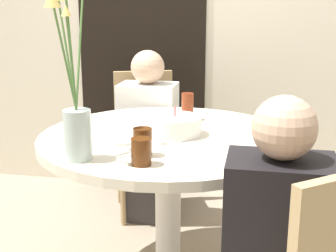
{
  "coord_description": "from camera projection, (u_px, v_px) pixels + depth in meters",
  "views": [
    {
      "loc": [
        0.39,
        -1.98,
        1.33
      ],
      "look_at": [
        0.0,
        0.0,
        0.79
      ],
      "focal_mm": 50.0,
      "sensor_mm": 36.0,
      "label": 1
    }
  ],
  "objects": [
    {
      "name": "birthday_cake",
      "position": [
        175.0,
        125.0,
        2.09
      ],
      "size": [
        0.24,
        0.24,
        0.13
      ],
      "color": "white",
      "rests_on": "dining_table"
    },
    {
      "name": "drink_glass_1",
      "position": [
        143.0,
        142.0,
        1.8
      ],
      "size": [
        0.07,
        0.07,
        0.11
      ],
      "color": "#51280F",
      "rests_on": "dining_table"
    },
    {
      "name": "side_plate",
      "position": [
        121.0,
        138.0,
        2.02
      ],
      "size": [
        0.2,
        0.2,
        0.01
      ],
      "color": "silver",
      "rests_on": "dining_table"
    },
    {
      "name": "person_woman",
      "position": [
        148.0,
        142.0,
        2.88
      ],
      "size": [
        0.34,
        0.24,
        1.06
      ],
      "color": "#383333",
      "rests_on": "ground_plane"
    },
    {
      "name": "drink_glass_0",
      "position": [
        141.0,
        152.0,
        1.7
      ],
      "size": [
        0.08,
        0.08,
        0.1
      ],
      "color": "#51280F",
      "rests_on": "dining_table"
    },
    {
      "name": "doorway_panel",
      "position": [
        142.0,
        48.0,
        3.27
      ],
      "size": [
        0.9,
        0.01,
        2.05
      ],
      "color": "black",
      "rests_on": "ground_plane"
    },
    {
      "name": "drink_glass_2",
      "position": [
        187.0,
        107.0,
        2.35
      ],
      "size": [
        0.06,
        0.06,
        0.14
      ],
      "color": "maroon",
      "rests_on": "dining_table"
    },
    {
      "name": "flower_vase",
      "position": [
        74.0,
        98.0,
        1.72
      ],
      "size": [
        0.18,
        0.32,
        0.69
      ],
      "color": "#B2C6C1",
      "rests_on": "dining_table"
    },
    {
      "name": "dining_table",
      "position": [
        168.0,
        163.0,
        2.14
      ],
      "size": [
        1.16,
        1.16,
        0.75
      ],
      "color": "beige",
      "rests_on": "ground_plane"
    },
    {
      "name": "chair_far_back",
      "position": [
        145.0,
        134.0,
        3.03
      ],
      "size": [
        0.51,
        0.51,
        0.9
      ],
      "rotation": [
        0.0,
        0.0,
        0.36
      ],
      "color": "tan",
      "rests_on": "ground_plane"
    },
    {
      "name": "wall_back",
      "position": [
        204.0,
        7.0,
        3.15
      ],
      "size": [
        8.0,
        0.05,
        2.6
      ],
      "color": "beige",
      "rests_on": "ground_plane"
    }
  ]
}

